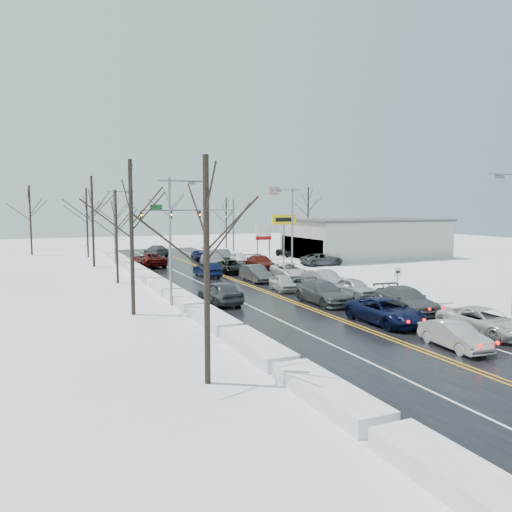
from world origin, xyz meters
name	(u,v)px	position (x,y,z in m)	size (l,w,h in m)	color
ground	(258,289)	(0.00, 0.00, 0.00)	(160.00, 160.00, 0.00)	white
road_surface	(249,285)	(0.00, 2.00, 0.01)	(14.00, 84.00, 0.01)	black
snow_bank_left	(164,291)	(-7.60, 2.00, 0.00)	(1.58, 72.00, 0.64)	white
snow_bank_right	(323,280)	(7.60, 2.00, 0.00)	(1.58, 72.00, 0.64)	white
traffic_signal_mast	(199,217)	(3.45, 27.99, 5.48)	(13.28, 0.39, 8.00)	slate
tires_plus_sign	(284,223)	(10.50, 15.99, 4.99)	(3.20, 0.34, 6.00)	slate
used_vehicles_sign	(264,234)	(10.50, 22.00, 3.32)	(2.20, 0.22, 4.65)	slate
speed_limit_sign	(397,277)	(8.20, -8.00, 1.63)	(0.55, 0.09, 2.35)	slate
flagpole	(270,214)	(15.17, 30.00, 5.93)	(1.87, 1.20, 10.00)	silver
dealership_building	(365,238)	(23.98, 18.00, 2.66)	(20.40, 12.40, 5.30)	#A3A39E
streetlight_ne	(291,222)	(8.30, 10.00, 5.31)	(3.20, 0.25, 9.00)	slate
streetlight_sw	(173,231)	(-8.30, -4.00, 5.31)	(3.20, 0.25, 9.00)	slate
streetlight_nw	(116,220)	(-8.30, 24.00, 5.31)	(3.20, 0.25, 9.00)	slate
tree_left_a	(206,225)	(-11.00, -20.00, 6.29)	(3.60, 3.60, 9.00)	#2D231C
tree_left_b	(131,207)	(-11.50, -6.00, 6.99)	(4.00, 4.00, 10.00)	#2D231C
tree_left_c	(116,218)	(-10.50, 8.00, 5.94)	(3.40, 3.40, 8.50)	#2D231C
tree_left_d	(92,204)	(-11.20, 22.00, 7.33)	(4.20, 4.20, 10.50)	#2D231C
tree_left_e	(87,209)	(-10.80, 34.00, 6.64)	(3.80, 3.80, 9.50)	#2D231C
tree_far_a	(30,206)	(-18.00, 40.00, 6.99)	(4.00, 4.00, 10.00)	#2D231C
tree_far_b	(115,211)	(-6.00, 41.00, 6.29)	(3.60, 3.60, 9.00)	#2D231C
tree_far_c	(169,202)	(2.00, 39.00, 7.68)	(4.40, 4.40, 11.00)	#2D231C
tree_far_d	(226,213)	(12.00, 40.50, 5.94)	(3.40, 3.40, 8.50)	#2D231C
tree_far_e	(308,204)	(28.00, 41.00, 7.33)	(4.20, 4.20, 10.50)	#2D231C
queued_car_1	(454,348)	(1.72, -20.24, 0.00)	(1.41, 4.05, 1.34)	#AFB3B7
queued_car_2	(385,324)	(1.90, -14.60, 0.00)	(2.49, 5.40, 1.50)	black
queued_car_3	(323,303)	(1.75, -7.69, 0.00)	(2.26, 5.56, 1.61)	#45484B
queued_car_4	(283,291)	(1.58, -1.63, 0.00)	(1.58, 3.92, 1.34)	#BABABC
queued_car_5	(256,281)	(1.56, 4.09, 0.00)	(1.60, 4.60, 1.52)	#3E4043
queued_car_6	(231,273)	(1.56, 10.52, 0.00)	(2.27, 4.93, 1.37)	black
queued_car_7	(213,266)	(1.63, 16.92, 0.00)	(2.24, 5.52, 1.60)	#929499
queued_car_8	(199,261)	(1.86, 22.98, 0.00)	(1.71, 4.24, 1.45)	black
queued_car_10	(484,335)	(5.28, -18.85, 0.00)	(2.41, 5.22, 1.45)	silver
queued_car_11	(406,312)	(5.37, -12.37, 0.00)	(2.27, 5.58, 1.62)	#474A4C
queued_car_12	(354,297)	(5.40, -6.27, 0.00)	(1.71, 4.25, 1.45)	#AEB2B7
queued_car_13	(324,289)	(5.13, -2.38, 0.00)	(1.70, 4.88, 1.61)	#96979D
queued_car_14	(289,278)	(5.33, 4.52, 0.00)	(2.47, 5.35, 1.49)	silver
queued_car_15	(261,270)	(5.42, 11.51, 0.00)	(2.22, 5.47, 1.59)	#50120A
queued_car_16	(240,265)	(5.19, 17.16, 0.00)	(1.71, 4.26, 1.45)	white
queued_car_17	(224,260)	(5.33, 23.37, 0.00)	(1.43, 4.09, 1.35)	#46494C
oncoming_car_0	(207,277)	(-1.68, 8.77, 0.00)	(1.50, 4.32, 1.42)	black
oncoming_car_1	(148,267)	(-5.43, 19.41, 0.00)	(2.80, 6.07, 1.69)	#450909
oncoming_car_2	(156,256)	(-1.87, 31.39, 0.00)	(2.23, 5.48, 1.59)	#46494C
oncoming_car_3	(220,303)	(-5.09, -4.72, 0.00)	(1.96, 4.88, 1.66)	#414346
parked_car_0	(322,265)	(13.86, 12.50, 0.00)	(2.39, 5.18, 1.44)	#404345
parked_car_1	(329,261)	(17.00, 16.05, 0.00)	(1.93, 4.75, 1.38)	#3C3E40
parked_car_2	(288,257)	(14.84, 23.18, 0.00)	(2.03, 5.04, 1.72)	black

